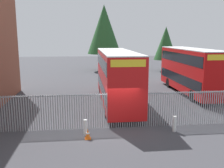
{
  "coord_description": "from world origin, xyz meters",
  "views": [
    {
      "loc": [
        -2.01,
        -14.61,
        5.55
      ],
      "look_at": [
        0.0,
        4.0,
        2.0
      ],
      "focal_mm": 40.04,
      "sensor_mm": 36.0,
      "label": 1
    }
  ],
  "objects_px": {
    "traffic_cone_by_gate": "(88,134)",
    "bollard_near_left": "(85,128)",
    "double_decker_bus_behind_fence_left": "(117,76)",
    "double_decker_bus_near_gate": "(190,69)",
    "bollard_center_front": "(174,124)"
  },
  "relations": [
    {
      "from": "bollard_center_front",
      "to": "traffic_cone_by_gate",
      "type": "xyz_separation_m",
      "value": [
        -5.13,
        -0.56,
        -0.19
      ]
    },
    {
      "from": "double_decker_bus_behind_fence_left",
      "to": "bollard_near_left",
      "type": "xyz_separation_m",
      "value": [
        -2.6,
        -6.45,
        -1.95
      ]
    },
    {
      "from": "bollard_near_left",
      "to": "traffic_cone_by_gate",
      "type": "xyz_separation_m",
      "value": [
        0.12,
        -0.47,
        -0.19
      ]
    },
    {
      "from": "double_decker_bus_behind_fence_left",
      "to": "bollard_near_left",
      "type": "distance_m",
      "value": 7.22
    },
    {
      "from": "traffic_cone_by_gate",
      "to": "bollard_near_left",
      "type": "bearing_deg",
      "value": 104.7
    },
    {
      "from": "double_decker_bus_near_gate",
      "to": "bollard_near_left",
      "type": "xyz_separation_m",
      "value": [
        -10.37,
        -10.0,
        -1.95
      ]
    },
    {
      "from": "bollard_center_front",
      "to": "traffic_cone_by_gate",
      "type": "height_order",
      "value": "bollard_center_front"
    },
    {
      "from": "double_decker_bus_behind_fence_left",
      "to": "bollard_near_left",
      "type": "height_order",
      "value": "double_decker_bus_behind_fence_left"
    },
    {
      "from": "double_decker_bus_behind_fence_left",
      "to": "double_decker_bus_near_gate",
      "type": "bearing_deg",
      "value": 24.54
    },
    {
      "from": "bollard_near_left",
      "to": "double_decker_bus_behind_fence_left",
      "type": "bearing_deg",
      "value": 68.02
    },
    {
      "from": "bollard_near_left",
      "to": "bollard_center_front",
      "type": "xyz_separation_m",
      "value": [
        5.25,
        0.09,
        0.0
      ]
    },
    {
      "from": "double_decker_bus_behind_fence_left",
      "to": "traffic_cone_by_gate",
      "type": "bearing_deg",
      "value": -109.73
    },
    {
      "from": "double_decker_bus_near_gate",
      "to": "traffic_cone_by_gate",
      "type": "xyz_separation_m",
      "value": [
        -10.25,
        -10.46,
        -2.13
      ]
    },
    {
      "from": "double_decker_bus_near_gate",
      "to": "double_decker_bus_behind_fence_left",
      "type": "distance_m",
      "value": 8.54
    },
    {
      "from": "double_decker_bus_near_gate",
      "to": "traffic_cone_by_gate",
      "type": "bearing_deg",
      "value": -134.42
    }
  ]
}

